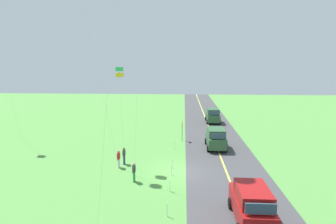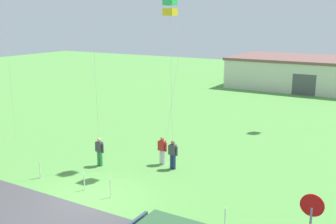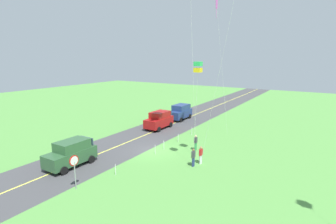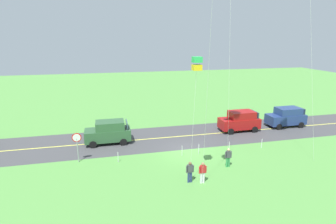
{
  "view_description": "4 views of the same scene",
  "coord_description": "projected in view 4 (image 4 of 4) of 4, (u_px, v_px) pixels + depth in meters",
  "views": [
    {
      "loc": [
        -22.48,
        -0.25,
        9.23
      ],
      "look_at": [
        3.41,
        1.25,
        4.62
      ],
      "focal_mm": 29.22,
      "sensor_mm": 36.0,
      "label": 1
    },
    {
      "loc": [
        11.36,
        -12.47,
        8.0
      ],
      "look_at": [
        1.99,
        3.64,
        3.56
      ],
      "focal_mm": 42.67,
      "sensor_mm": 36.0,
      "label": 2
    },
    {
      "loc": [
        20.74,
        14.73,
        9.27
      ],
      "look_at": [
        2.22,
        3.15,
        4.74
      ],
      "focal_mm": 28.23,
      "sensor_mm": 36.0,
      "label": 3
    },
    {
      "loc": [
        6.89,
        21.89,
        10.12
      ],
      "look_at": [
        2.4,
        2.66,
        4.65
      ],
      "focal_mm": 28.91,
      "sensor_mm": 36.0,
      "label": 4
    }
  ],
  "objects": [
    {
      "name": "fence_post_1",
      "position": [
        229.0,
        146.0,
        24.81
      ],
      "size": [
        0.05,
        0.05,
        0.9
      ],
      "primitive_type": "cylinder",
      "color": "silver",
      "rests_on": "ground"
    },
    {
      "name": "kite_blue_mid",
      "position": [
        197.0,
        64.0,
        17.24
      ],
      "size": [
        0.56,
        0.56,
        8.93
      ],
      "color": "silver",
      "rests_on": "ground"
    },
    {
      "name": "fence_post_4",
      "position": [
        118.0,
        157.0,
        22.61
      ],
      "size": [
        0.05,
        0.05,
        0.9
      ],
      "primitive_type": "cylinder",
      "color": "silver",
      "rests_on": "ground"
    },
    {
      "name": "ground_plane",
      "position": [
        187.0,
        152.0,
        24.76
      ],
      "size": [
        120.0,
        120.0,
        0.1
      ],
      "primitive_type": "cube",
      "color": "#549342"
    },
    {
      "name": "car_parked_west_far",
      "position": [
        286.0,
        117.0,
        31.6
      ],
      "size": [
        4.4,
        2.12,
        2.24
      ],
      "color": "navy",
      "rests_on": "ground"
    },
    {
      "name": "person_child_watcher",
      "position": [
        228.0,
        157.0,
        21.65
      ],
      "size": [
        0.58,
        0.22,
        1.6
      ],
      "rotation": [
        0.0,
        0.0,
        0.36
      ],
      "color": "#338C4C",
      "rests_on": "ground"
    },
    {
      "name": "road_centre_stripe",
      "position": [
        176.0,
        137.0,
        28.5
      ],
      "size": [
        120.0,
        0.16,
        0.0
      ],
      "primitive_type": "cube",
      "color": "#E5E04C",
      "rests_on": "asphalt_road"
    },
    {
      "name": "person_adult_near",
      "position": [
        203.0,
        172.0,
        19.24
      ],
      "size": [
        0.58,
        0.22,
        1.6
      ],
      "rotation": [
        0.0,
        0.0,
        5.27
      ],
      "color": "silver",
      "rests_on": "ground"
    },
    {
      "name": "car_suv_foreground",
      "position": [
        109.0,
        132.0,
        26.53
      ],
      "size": [
        4.4,
        2.12,
        2.24
      ],
      "color": "#2D5633",
      "rests_on": "ground"
    },
    {
      "name": "car_parked_west_near",
      "position": [
        240.0,
        121.0,
        30.09
      ],
      "size": [
        4.4,
        2.12,
        2.24
      ],
      "color": "maroon",
      "rests_on": "ground"
    },
    {
      "name": "asphalt_road",
      "position": [
        176.0,
        137.0,
        28.5
      ],
      "size": [
        120.0,
        7.0,
        0.0
      ],
      "primitive_type": "cube",
      "color": "#424244",
      "rests_on": "ground"
    },
    {
      "name": "fence_post_3",
      "position": [
        182.0,
        151.0,
        23.83
      ],
      "size": [
        0.05,
        0.05,
        0.9
      ],
      "primitive_type": "cylinder",
      "color": "silver",
      "rests_on": "ground"
    },
    {
      "name": "stop_sign",
      "position": [
        77.0,
        142.0,
        22.28
      ],
      "size": [
        0.76,
        0.08,
        2.56
      ],
      "color": "gray",
      "rests_on": "ground"
    },
    {
      "name": "fence_post_2",
      "position": [
        199.0,
        149.0,
        24.17
      ],
      "size": [
        0.05,
        0.05,
        0.9
      ],
      "primitive_type": "cylinder",
      "color": "silver",
      "rests_on": "ground"
    },
    {
      "name": "person_adult_companion",
      "position": [
        190.0,
        171.0,
        19.33
      ],
      "size": [
        0.58,
        0.22,
        1.6
      ],
      "rotation": [
        0.0,
        0.0,
        1.3
      ],
      "color": "navy",
      "rests_on": "ground"
    },
    {
      "name": "fence_post_0",
      "position": [
        262.0,
        143.0,
        25.55
      ],
      "size": [
        0.05,
        0.05,
        0.9
      ],
      "primitive_type": "cylinder",
      "color": "silver",
      "rests_on": "ground"
    }
  ]
}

